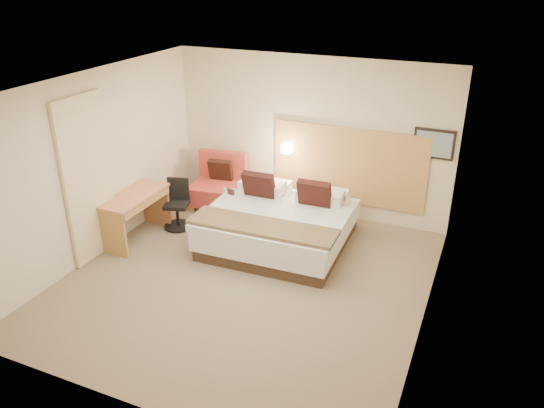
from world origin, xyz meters
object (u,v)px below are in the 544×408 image
at_px(bed, 280,224).
at_px(desk, 135,204).
at_px(side_table, 229,211).
at_px(desk_chair, 178,208).
at_px(lounge_chair, 219,186).

relative_size(bed, desk, 1.78).
bearing_deg(desk, bed, 19.69).
relative_size(side_table, desk, 0.44).
xyz_separation_m(desk, desk_chair, (0.36, 0.62, -0.27)).
relative_size(desk, desk_chair, 1.50).
relative_size(bed, desk_chair, 2.67).
height_order(desk, desk_chair, desk_chair).
relative_size(lounge_chair, desk, 0.80).
bearing_deg(desk_chair, lounge_chair, 77.84).
bearing_deg(lounge_chair, bed, -29.38).
relative_size(side_table, desk_chair, 0.66).
bearing_deg(desk, desk_chair, 59.65).
bearing_deg(desk_chair, side_table, 23.71).
distance_m(bed, desk, 2.28).
height_order(side_table, desk_chair, desk_chair).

